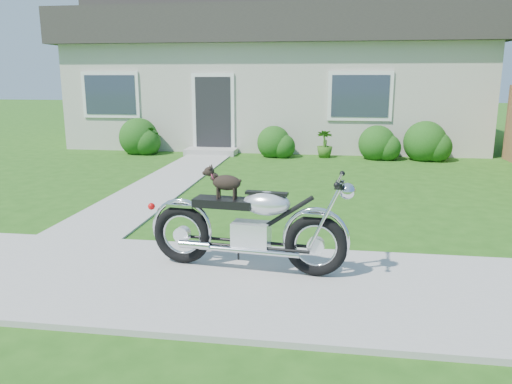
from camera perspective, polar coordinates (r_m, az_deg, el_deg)
ground at (r=5.48m, az=-11.09°, el=-9.71°), size 80.00×80.00×0.00m
sidewalk at (r=5.47m, az=-11.10°, el=-9.51°), size 24.00×2.20×0.04m
walkway at (r=10.48m, az=-9.79°, el=1.38°), size 1.20×8.00×0.03m
house at (r=16.83m, az=2.57°, el=13.20°), size 12.60×7.03×4.50m
shrub_row at (r=13.38m, az=4.80°, el=5.83°), size 8.78×1.09×1.09m
potted_plant_left at (r=14.28m, az=-11.77°, el=5.86°), size 0.89×0.85×0.77m
potted_plant_right at (r=13.41m, az=7.87°, el=5.49°), size 0.42×0.42×0.74m
motorcycle_with_dog at (r=5.35m, az=-0.60°, el=-3.86°), size 2.22×0.60×1.12m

